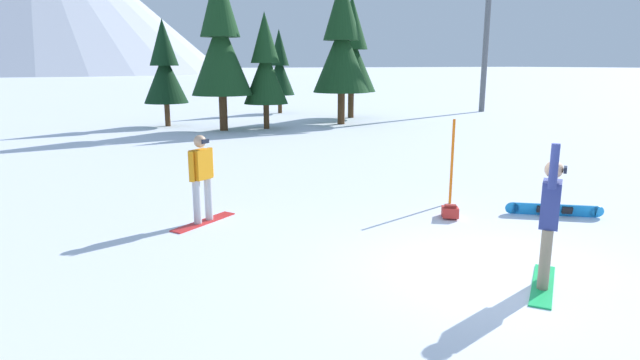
# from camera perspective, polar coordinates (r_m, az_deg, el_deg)

# --- Properties ---
(ground_plane) EXTENTS (800.00, 800.00, 0.00)m
(ground_plane) POSITION_cam_1_polar(r_m,az_deg,el_deg) (8.44, 17.73, -9.55)
(ground_plane) COLOR silver
(snowboarder_foreground) EXTENTS (1.39, 1.22, 2.07)m
(snowboarder_foreground) POSITION_cam_1_polar(r_m,az_deg,el_deg) (7.94, 23.48, -3.90)
(snowboarder_foreground) COLOR #19B259
(snowboarder_foreground) RESTS_ON ground_plane
(snowboarder_midground) EXTENTS (1.44, 1.08, 1.74)m
(snowboarder_midground) POSITION_cam_1_polar(r_m,az_deg,el_deg) (10.51, -12.64, 0.31)
(snowboarder_midground) COLOR red
(snowboarder_midground) RESTS_ON ground_plane
(loose_snowboard_near_right) EXTENTS (1.63, 1.22, 0.27)m
(loose_snowboard_near_right) POSITION_cam_1_polar(r_m,az_deg,el_deg) (11.89, 23.91, -2.95)
(loose_snowboard_near_right) COLOR #1E8CD8
(loose_snowboard_near_right) RESTS_ON ground_plane
(backpack_red) EXTENTS (0.52, 0.56, 0.30)m
(backpack_red) POSITION_cam_1_polar(r_m,az_deg,el_deg) (11.10, 13.85, -3.31)
(backpack_red) COLOR red
(backpack_red) RESTS_ON ground_plane
(trail_marker_pole) EXTENTS (0.06, 0.06, 1.90)m
(trail_marker_pole) POSITION_cam_1_polar(r_m,az_deg,el_deg) (12.05, 14.05, 1.90)
(trail_marker_pole) COLOR orange
(trail_marker_pole) RESTS_ON ground_plane
(pine_tree_short) EXTENTS (2.90, 2.90, 7.42)m
(pine_tree_short) POSITION_cam_1_polar(r_m,az_deg,el_deg) (27.52, 2.36, 14.45)
(pine_tree_short) COLOR #472D19
(pine_tree_short) RESTS_ON ground_plane
(pine_tree_slender) EXTENTS (2.82, 2.82, 6.79)m
(pine_tree_slender) POSITION_cam_1_polar(r_m,az_deg,el_deg) (30.88, 3.41, 13.59)
(pine_tree_slender) COLOR #472D19
(pine_tree_slender) RESTS_ON ground_plane
(pine_tree_young) EXTENTS (2.15, 2.15, 5.23)m
(pine_tree_young) POSITION_cam_1_polar(r_m,az_deg,el_deg) (27.65, -16.42, 11.49)
(pine_tree_young) COLOR #472D19
(pine_tree_young) RESTS_ON ground_plane
(pine_tree_tall) EXTENTS (2.11, 2.11, 5.45)m
(pine_tree_tall) POSITION_cam_1_polar(r_m,az_deg,el_deg) (25.62, -5.92, 12.14)
(pine_tree_tall) COLOR #472D19
(pine_tree_tall) RESTS_ON ground_plane
(pine_tree_broad) EXTENTS (2.79, 2.79, 7.48)m
(pine_tree_broad) POSITION_cam_1_polar(r_m,az_deg,el_deg) (25.22, -10.68, 14.51)
(pine_tree_broad) COLOR #472D19
(pine_tree_broad) RESTS_ON ground_plane
(pine_tree_leaning) EXTENTS (1.87, 1.87, 5.19)m
(pine_tree_leaning) POSITION_cam_1_polar(r_m,az_deg,el_deg) (33.84, -4.40, 11.98)
(pine_tree_leaning) COLOR #472D19
(pine_tree_leaning) RESTS_ON ground_plane
(ski_lift_tower) EXTENTS (3.23, 0.36, 11.64)m
(ski_lift_tower) POSITION_cam_1_polar(r_m,az_deg,el_deg) (36.61, 17.68, 17.31)
(ski_lift_tower) COLOR #595B60
(ski_lift_tower) RESTS_ON ground_plane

